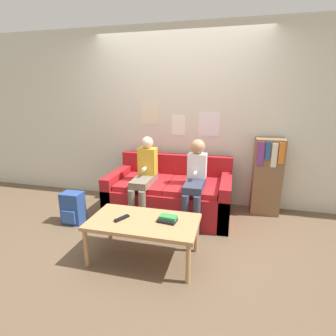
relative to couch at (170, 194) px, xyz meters
name	(u,v)px	position (x,y,z in m)	size (l,w,h in m)	color
ground_plane	(159,232)	(0.00, -0.57, -0.28)	(10.00, 10.00, 0.00)	brown
wall_back	(179,118)	(0.00, 0.55, 1.02)	(8.00, 0.06, 2.60)	beige
couch	(170,194)	(0.00, 0.00, 0.00)	(1.66, 0.91, 0.78)	maroon
coffee_table	(143,224)	(0.00, -1.13, 0.11)	(1.09, 0.59, 0.43)	#AD7F51
person_left	(144,175)	(-0.31, -0.21, 0.33)	(0.24, 0.61, 1.09)	#756656
person_right	(195,177)	(0.38, -0.20, 0.35)	(0.24, 0.61, 1.09)	#33384C
tv_remote	(122,218)	(-0.22, -1.16, 0.17)	(0.11, 0.17, 0.02)	black
book_stack	(168,219)	(0.24, -1.09, 0.18)	(0.19, 0.15, 0.06)	black
bookshelf	(267,176)	(1.30, 0.35, 0.26)	(0.38, 0.32, 1.07)	brown
backpack	(73,208)	(-1.17, -0.61, -0.07)	(0.26, 0.22, 0.42)	#284789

